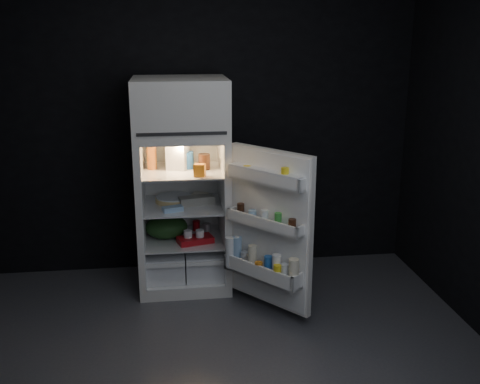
{
  "coord_description": "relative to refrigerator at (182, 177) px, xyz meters",
  "views": [
    {
      "loc": [
        -0.21,
        -3.27,
        2.14
      ],
      "look_at": [
        0.35,
        1.0,
        0.9
      ],
      "focal_mm": 42.0,
      "sensor_mm": 36.0,
      "label": 1
    }
  ],
  "objects": [
    {
      "name": "floor",
      "position": [
        0.1,
        -1.32,
        -0.96
      ],
      "size": [
        4.0,
        3.4,
        0.0
      ],
      "primitive_type": "cube",
      "color": "#47474B",
      "rests_on": "ground"
    },
    {
      "name": "egg_carton",
      "position": [
        0.12,
        -0.05,
        -0.19
      ],
      "size": [
        0.31,
        0.17,
        0.07
      ],
      "primitive_type": "cube",
      "rotation": [
        0.0,
        0.0,
        0.2
      ],
      "color": "gray",
      "rests_on": "refrigerator"
    },
    {
      "name": "fridge_door",
      "position": [
        0.62,
        -0.67,
        -0.27
      ],
      "size": [
        0.61,
        0.67,
        1.22
      ],
      "color": "white",
      "rests_on": "ground"
    },
    {
      "name": "flat_package",
      "position": [
        -0.09,
        -0.21,
        -0.21
      ],
      "size": [
        0.18,
        0.13,
        0.04
      ],
      "primitive_type": "cube",
      "rotation": [
        0.0,
        0.0,
        0.3
      ],
      "color": "#83A8CB",
      "rests_on": "refrigerator"
    },
    {
      "name": "small_can_silver",
      "position": [
        0.2,
        0.05,
        -0.48
      ],
      "size": [
        0.07,
        0.07,
        0.09
      ],
      "primitive_type": "cylinder",
      "rotation": [
        0.0,
        0.0,
        0.05
      ],
      "color": "white",
      "rests_on": "refrigerator"
    },
    {
      "name": "pie",
      "position": [
        -0.07,
        0.05,
        -0.21
      ],
      "size": [
        0.43,
        0.43,
        0.04
      ],
      "primitive_type": "cylinder",
      "rotation": [
        0.0,
        0.0,
        0.41
      ],
      "color": "tan",
      "rests_on": "refrigerator"
    },
    {
      "name": "jam_jar",
      "position": [
        0.19,
        -0.03,
        0.14
      ],
      "size": [
        0.1,
        0.1,
        0.13
      ],
      "primitive_type": "cylinder",
      "rotation": [
        0.0,
        0.0,
        0.0
      ],
      "color": "black",
      "rests_on": "refrigerator"
    },
    {
      "name": "small_carton",
      "position": [
        0.13,
        -0.27,
        0.12
      ],
      "size": [
        0.1,
        0.09,
        0.1
      ],
      "primitive_type": "cube",
      "rotation": [
        0.0,
        0.0,
        -0.28
      ],
      "color": "orange",
      "rests_on": "refrigerator"
    },
    {
      "name": "refrigerator",
      "position": [
        0.0,
        0.0,
        0.0
      ],
      "size": [
        0.76,
        0.71,
        1.78
      ],
      "color": "white",
      "rests_on": "ground"
    },
    {
      "name": "small_can_red",
      "position": [
        0.12,
        0.14,
        -0.48
      ],
      "size": [
        0.07,
        0.07,
        0.09
      ],
      "primitive_type": "cylinder",
      "rotation": [
        0.0,
        0.0,
        0.12
      ],
      "color": "#9C0D13",
      "rests_on": "refrigerator"
    },
    {
      "name": "wrapped_pkg",
      "position": [
        0.15,
        0.12,
        -0.2
      ],
      "size": [
        0.16,
        0.15,
        0.05
      ],
      "primitive_type": "cube",
      "rotation": [
        0.0,
        0.0,
        -0.43
      ],
      "color": "beige",
      "rests_on": "refrigerator"
    },
    {
      "name": "amber_bottle",
      "position": [
        -0.25,
        0.03,
        0.18
      ],
      "size": [
        0.09,
        0.09,
        0.22
      ],
      "primitive_type": "cylinder",
      "rotation": [
        0.0,
        0.0,
        0.16
      ],
      "color": "#B85A1D",
      "rests_on": "refrigerator"
    },
    {
      "name": "milk_jug",
      "position": [
        -0.03,
        0.0,
        0.19
      ],
      "size": [
        0.2,
        0.2,
        0.24
      ],
      "primitive_type": "cube",
      "rotation": [
        0.0,
        0.0,
        -0.32
      ],
      "color": "white",
      "rests_on": "refrigerator"
    },
    {
      "name": "produce_bag",
      "position": [
        -0.15,
        -0.01,
        -0.43
      ],
      "size": [
        0.4,
        0.35,
        0.2
      ],
      "primitive_type": "ellipsoid",
      "rotation": [
        0.0,
        0.0,
        -0.12
      ],
      "color": "#193815",
      "rests_on": "refrigerator"
    },
    {
      "name": "wall_front",
      "position": [
        0.1,
        -3.02,
        0.39
      ],
      "size": [
        4.0,
        0.0,
        2.7
      ],
      "primitive_type": "cube",
      "color": "black",
      "rests_on": "ground"
    },
    {
      "name": "mayo_jar",
      "position": [
        0.05,
        0.02,
        0.14
      ],
      "size": [
        0.11,
        0.11,
        0.14
      ],
      "primitive_type": "cylinder",
      "rotation": [
        0.0,
        0.0,
        0.1
      ],
      "color": "#1D52A2",
      "rests_on": "refrigerator"
    },
    {
      "name": "wall_back",
      "position": [
        0.1,
        0.38,
        0.39
      ],
      "size": [
        4.0,
        0.0,
        2.7
      ],
      "primitive_type": "cube",
      "color": "black",
      "rests_on": "ground"
    },
    {
      "name": "yogurt_tray",
      "position": [
        0.09,
        -0.17,
        -0.5
      ],
      "size": [
        0.32,
        0.23,
        0.05
      ],
      "primitive_type": "cube",
      "rotation": [
        0.0,
        0.0,
        0.26
      ],
      "color": "#9C0D13",
      "rests_on": "refrigerator"
    }
  ]
}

